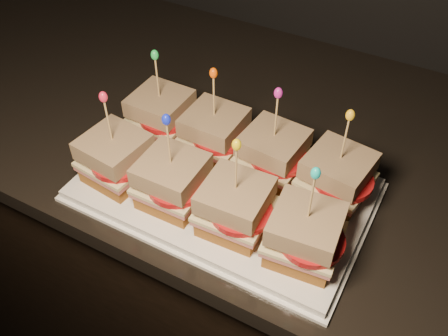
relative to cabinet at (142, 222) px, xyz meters
The scene contains 60 objects.
cabinet is the anchor object (origin of this frame).
granite_slab 0.44m from the cabinet, ahead, with size 2.40×0.69×0.03m, color black.
platter 0.61m from the cabinet, 27.31° to the right, with size 0.43×0.26×0.02m, color white.
platter_rim 0.60m from the cabinet, 27.31° to the right, with size 0.44×0.28×0.01m, color white.
sandwich_0_bread_bot 0.54m from the cabinet, 31.31° to the right, with size 0.09×0.09×0.02m, color brown.
sandwich_0_ham 0.55m from the cabinet, 31.31° to the right, with size 0.09×0.09×0.01m, color #C25956.
sandwich_0_cheese 0.56m from the cabinet, 31.31° to the right, with size 0.10×0.09×0.01m, color beige.
sandwich_0_tomato 0.57m from the cabinet, 31.04° to the right, with size 0.09×0.09×0.01m, color #B11316.
sandwich_0_bread_top 0.58m from the cabinet, 31.31° to the right, with size 0.09×0.09×0.03m, color #502710.
sandwich_0_pick 0.62m from the cabinet, 31.31° to the right, with size 0.00×0.00×0.09m, color tan.
sandwich_0_frill 0.66m from the cabinet, 31.31° to the right, with size 0.01×0.01×0.02m, color green.
sandwich_1_bread_bot 0.58m from the cabinet, 21.70° to the right, with size 0.09×0.09×0.02m, color brown.
sandwich_1_ham 0.59m from the cabinet, 21.70° to the right, with size 0.09×0.09×0.01m, color #C25956.
sandwich_1_cheese 0.60m from the cabinet, 21.70° to the right, with size 0.10×0.09×0.01m, color beige.
sandwich_1_tomato 0.61m from the cabinet, 21.90° to the right, with size 0.09×0.09×0.01m, color #B11316.
sandwich_1_bread_top 0.62m from the cabinet, 21.70° to the right, with size 0.09×0.09×0.03m, color #502710.
sandwich_1_pick 0.66m from the cabinet, 21.70° to the right, with size 0.00×0.00×0.09m, color tan.
sandwich_1_frill 0.70m from the cabinet, 21.70° to the right, with size 0.01×0.01×0.02m, color #E94F06.
sandwich_2_bread_bot 0.64m from the cabinet, 16.47° to the right, with size 0.09×0.09×0.02m, color brown.
sandwich_2_ham 0.65m from the cabinet, 16.47° to the right, with size 0.09×0.09×0.01m, color #C25956.
sandwich_2_cheese 0.66m from the cabinet, 16.47° to the right, with size 0.10×0.09×0.01m, color beige.
sandwich_2_tomato 0.67m from the cabinet, 16.79° to the right, with size 0.09×0.09×0.01m, color #B11316.
sandwich_2_bread_top 0.68m from the cabinet, 16.47° to the right, with size 0.09×0.09×0.03m, color #502710.
sandwich_2_pick 0.71m from the cabinet, 16.47° to the right, with size 0.00×0.00×0.09m, color tan.
sandwich_2_frill 0.75m from the cabinet, 16.47° to the right, with size 0.01×0.01×0.02m, color #C51E93.
sandwich_3_bread_bot 0.71m from the cabinet, 13.24° to the right, with size 0.09×0.09×0.02m, color brown.
sandwich_3_ham 0.72m from the cabinet, 13.24° to the right, with size 0.09×0.09×0.01m, color #C25956.
sandwich_3_cheese 0.72m from the cabinet, 13.24° to the right, with size 0.10×0.09×0.01m, color beige.
sandwich_3_tomato 0.74m from the cabinet, 13.57° to the right, with size 0.09×0.09×0.01m, color #B11316.
sandwich_3_bread_top 0.74m from the cabinet, 13.24° to the right, with size 0.09×0.09×0.03m, color #502710.
sandwich_3_pick 0.77m from the cabinet, 13.24° to the right, with size 0.00×0.00×0.09m, color tan.
sandwich_3_frill 0.81m from the cabinet, 13.24° to the right, with size 0.01×0.01×0.02m, color #F1AD18.
sandwich_4_bread_bot 0.57m from the cabinet, 51.18° to the right, with size 0.09×0.09×0.02m, color brown.
sandwich_4_ham 0.59m from the cabinet, 51.18° to the right, with size 0.09×0.09×0.01m, color #C25956.
sandwich_4_cheese 0.59m from the cabinet, 51.18° to the right, with size 0.10×0.09×0.01m, color beige.
sandwich_4_tomato 0.61m from the cabinet, 50.18° to the right, with size 0.09×0.09×0.01m, color #B11316.
sandwich_4_bread_top 0.62m from the cabinet, 51.18° to the right, with size 0.09×0.09×0.03m, color #502710.
sandwich_4_pick 0.66m from the cabinet, 51.18° to the right, with size 0.00×0.00×0.09m, color tan.
sandwich_4_frill 0.70m from the cabinet, 51.18° to the right, with size 0.01×0.01×0.02m, color red.
sandwich_5_bread_bot 0.62m from the cabinet, 39.12° to the right, with size 0.09×0.09×0.02m, color brown.
sandwich_5_ham 0.63m from the cabinet, 39.12° to the right, with size 0.09×0.09×0.01m, color #C25956.
sandwich_5_cheese 0.63m from the cabinet, 39.12° to the right, with size 0.10×0.09×0.01m, color beige.
sandwich_5_tomato 0.65m from the cabinet, 38.69° to the right, with size 0.09×0.09×0.01m, color #B11316.
sandwich_5_bread_top 0.66m from the cabinet, 39.12° to the right, with size 0.09×0.09×0.03m, color #502710.
sandwich_5_pick 0.69m from the cabinet, 39.12° to the right, with size 0.00×0.00×0.09m, color tan.
sandwich_5_frill 0.73m from the cabinet, 39.12° to the right, with size 0.01×0.01×0.02m, color #1424E0.
sandwich_6_bread_bot 0.67m from the cabinet, 31.14° to the right, with size 0.09×0.09×0.02m, color brown.
sandwich_6_ham 0.68m from the cabinet, 31.14° to the right, with size 0.09×0.09×0.01m, color #C25956.
sandwich_6_cheese 0.69m from the cabinet, 31.14° to the right, with size 0.10×0.09×0.01m, color beige.
sandwich_6_tomato 0.70m from the cabinet, 31.01° to the right, with size 0.09×0.09×0.01m, color #B11316.
sandwich_6_bread_top 0.71m from the cabinet, 31.14° to the right, with size 0.09×0.09×0.03m, color #502710.
sandwich_6_pick 0.74m from the cabinet, 31.14° to the right, with size 0.00×0.00×0.09m, color tan.
sandwich_6_frill 0.78m from the cabinet, 31.14° to the right, with size 0.01×0.01×0.02m, color yellow.
sandwich_7_bread_bot 0.74m from the cabinet, 25.67° to the right, with size 0.09×0.09×0.02m, color brown.
sandwich_7_ham 0.75m from the cabinet, 25.67° to the right, with size 0.09×0.09×0.01m, color #C25956.
sandwich_7_cheese 0.75m from the cabinet, 25.67° to the right, with size 0.10×0.09×0.01m, color beige.
sandwich_7_tomato 0.77m from the cabinet, 25.69° to the right, with size 0.09×0.09×0.01m, color #B11316.
sandwich_7_bread_top 0.77m from the cabinet, 25.67° to the right, with size 0.09×0.09×0.03m, color #502710.
sandwich_7_pick 0.80m from the cabinet, 25.67° to the right, with size 0.00×0.00×0.09m, color tan.
sandwich_7_frill 0.83m from the cabinet, 25.67° to the right, with size 0.01×0.01×0.02m, color #14B7AD.
Camera 1 is at (0.49, 1.02, 1.45)m, focal length 40.00 mm.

